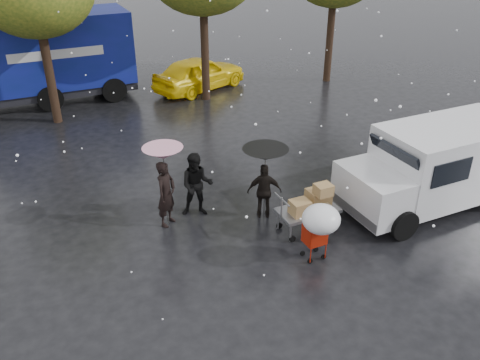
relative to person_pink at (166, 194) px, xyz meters
name	(u,v)px	position (x,y,z in m)	size (l,w,h in m)	color
ground	(265,236)	(1.95, -1.56, -0.86)	(90.00, 90.00, 0.00)	black
person_pink	(166,194)	(0.00, 0.00, 0.00)	(0.63, 0.41, 1.73)	black
person_middle	(197,185)	(0.85, 0.11, 0.00)	(0.84, 0.65, 1.72)	black
person_black	(264,191)	(2.36, -0.73, -0.12)	(0.87, 0.36, 1.49)	black
umbrella_pink	(163,153)	(0.00, 0.00, 1.10)	(0.98, 0.98, 2.12)	#4C4C4C
umbrella_black	(265,154)	(2.36, -0.73, 0.91)	(1.14, 1.14, 1.93)	#4C4C4C
vendor_cart	(311,204)	(3.12, -1.73, -0.14)	(1.52, 0.80, 1.27)	slate
shopping_cart	(320,222)	(2.55, -2.94, 0.20)	(0.84, 0.84, 1.46)	#AD1C09
white_van	(437,165)	(6.72, -2.08, 0.30)	(4.91, 2.18, 2.20)	silver
blue_truck	(32,60)	(-1.92, 10.90, 0.89)	(8.30, 2.60, 3.50)	navy
box_ground_near	(314,198)	(3.86, -0.77, -0.66)	(0.44, 0.35, 0.40)	#996C42
box_ground_far	(351,185)	(5.22, -0.59, -0.68)	(0.46, 0.36, 0.36)	#996C42
yellow_taxi	(199,73)	(4.65, 9.71, -0.13)	(1.73, 4.31, 1.47)	yellow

